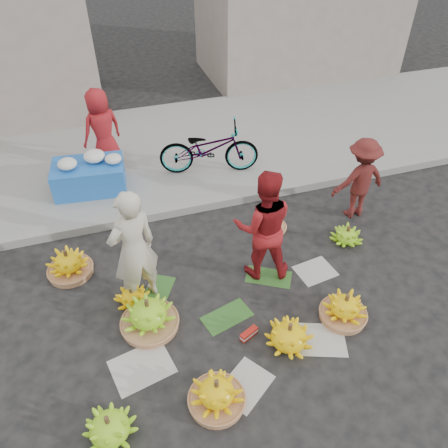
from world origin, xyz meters
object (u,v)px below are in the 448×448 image
object	(u,v)px
banana_bunch_0	(149,315)
vendor_cream	(134,250)
bicycle	(209,148)
banana_bunch_4	(344,308)
flower_table	(90,175)

from	to	relation	value
banana_bunch_0	vendor_cream	xyz separation A→B (m)	(-0.02, 0.53, 0.67)
vendor_cream	bicycle	distance (m)	3.15
banana_bunch_0	bicycle	bearing A→B (deg)	61.29
banana_bunch_4	bicycle	world-z (taller)	bicycle
vendor_cream	banana_bunch_4	bearing A→B (deg)	133.93
banana_bunch_4	bicycle	distance (m)	3.87
banana_bunch_4	bicycle	bearing A→B (deg)	100.87
banana_bunch_0	flower_table	xyz separation A→B (m)	(-0.45, 3.22, 0.19)
banana_bunch_0	banana_bunch_4	bearing A→B (deg)	-14.55
flower_table	bicycle	world-z (taller)	bicycle
banana_bunch_0	bicycle	xyz separation A→B (m)	(1.72, 3.15, 0.38)
banana_bunch_4	banana_bunch_0	bearing A→B (deg)	165.45
banana_bunch_0	vendor_cream	world-z (taller)	vendor_cream
banana_bunch_4	vendor_cream	bearing A→B (deg)	154.65
vendor_cream	bicycle	size ratio (longest dim) A/B	0.96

